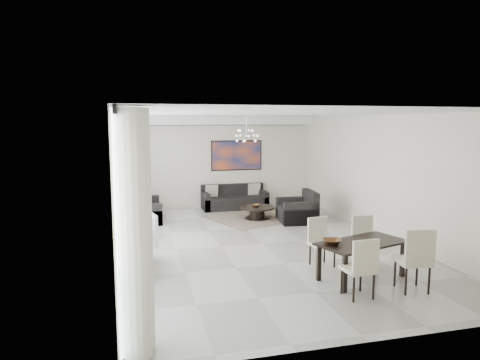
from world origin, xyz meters
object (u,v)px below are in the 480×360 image
object	(u,v)px
coffee_table	(257,212)
dining_table	(362,247)
tv_console	(137,256)
television	(145,226)
sofa_main	(234,200)

from	to	relation	value
coffee_table	dining_table	xyz separation A→B (m)	(0.44, -4.93, 0.37)
tv_console	television	world-z (taller)	television
tv_console	sofa_main	bearing A→B (deg)	58.79
tv_console	coffee_table	bearing A→B (deg)	45.87
coffee_table	dining_table	size ratio (longest dim) A/B	0.57
sofa_main	dining_table	world-z (taller)	sofa_main
sofa_main	tv_console	bearing A→B (deg)	-121.21
coffee_table	television	size ratio (longest dim) A/B	0.99
coffee_table	television	bearing A→B (deg)	-133.35
television	dining_table	world-z (taller)	television
coffee_table	tv_console	size ratio (longest dim) A/B	0.63
coffee_table	television	distance (m)	4.70
sofa_main	television	bearing A→B (deg)	-120.24
coffee_table	sofa_main	distance (m)	1.65
sofa_main	dining_table	size ratio (longest dim) A/B	1.17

